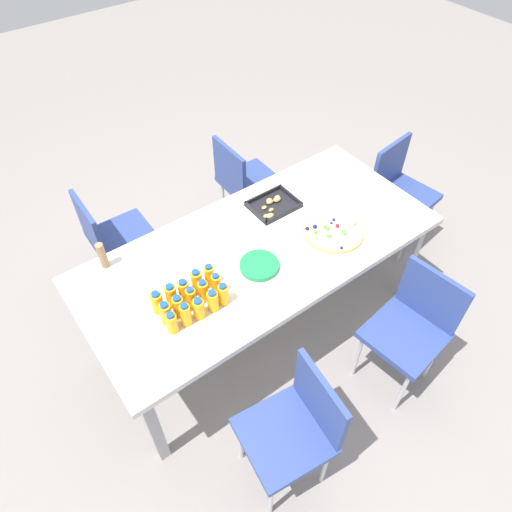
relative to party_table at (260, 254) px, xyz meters
name	(u,v)px	position (x,y,z in m)	size (l,w,h in m)	color
ground_plane	(259,321)	(0.00, 0.00, -0.69)	(12.00, 12.00, 0.00)	gray
party_table	(260,254)	(0.00, 0.00, 0.00)	(2.11, 0.96, 0.75)	silver
chair_near_left	(297,425)	(-0.43, -0.86, -0.19)	(0.45, 0.45, 0.83)	#33478C
chair_far_right	(243,180)	(0.46, 0.82, -0.19)	(0.41, 0.41, 0.83)	#33478C
chair_far_left	(112,236)	(-0.59, 0.85, -0.19)	(0.41, 0.41, 0.83)	#33478C
chair_near_right	(413,323)	(0.48, -0.81, -0.19)	(0.44, 0.44, 0.83)	#33478C
chair_end	(399,187)	(1.34, 0.06, -0.19)	(0.45, 0.45, 0.83)	#33478C
juice_bottle_0	(172,323)	(-0.69, -0.20, 0.12)	(0.06, 0.06, 0.13)	#FAAC14
juice_bottle_1	(186,315)	(-0.61, -0.21, 0.13)	(0.06, 0.06, 0.15)	#F9AC14
juice_bottle_2	(199,309)	(-0.54, -0.21, 0.12)	(0.06, 0.06, 0.13)	#F9AE14
juice_bottle_3	(213,301)	(-0.46, -0.21, 0.13)	(0.06, 0.06, 0.14)	#F9AC14
juice_bottle_4	(223,294)	(-0.39, -0.21, 0.13)	(0.06, 0.06, 0.14)	#F9AE14
juice_bottle_5	(166,313)	(-0.68, -0.14, 0.13)	(0.06, 0.06, 0.14)	#FBAB14
juice_bottle_6	(178,306)	(-0.61, -0.13, 0.12)	(0.06, 0.06, 0.13)	#FAAD14
juice_bottle_7	(191,298)	(-0.53, -0.13, 0.13)	(0.05, 0.05, 0.14)	#F9AF14
juice_bottle_8	(203,291)	(-0.46, -0.13, 0.13)	(0.06, 0.06, 0.14)	#FAAF14
juice_bottle_9	(216,285)	(-0.39, -0.14, 0.13)	(0.05, 0.05, 0.15)	#FAAE14
juice_bottle_10	(157,302)	(-0.69, -0.05, 0.13)	(0.06, 0.06, 0.14)	#FAAF14
juice_bottle_11	(171,296)	(-0.61, -0.06, 0.13)	(0.06, 0.06, 0.15)	#F9AD14
juice_bottle_12	(184,290)	(-0.54, -0.06, 0.13)	(0.06, 0.06, 0.14)	#FAAD14
juice_bottle_13	(197,281)	(-0.46, -0.06, 0.13)	(0.06, 0.06, 0.15)	#FAAB14
juice_bottle_14	(209,275)	(-0.38, -0.06, 0.13)	(0.05, 0.05, 0.14)	#FAAF14
fruit_pizza	(333,231)	(0.42, -0.16, 0.07)	(0.37, 0.37, 0.05)	tan
snack_tray	(273,205)	(0.27, 0.23, 0.07)	(0.29, 0.23, 0.04)	black
plate_stack	(259,265)	(-0.10, -0.12, 0.08)	(0.22, 0.22, 0.03)	#1E8C4C
napkin_stack	(390,227)	(0.72, -0.34, 0.07)	(0.15, 0.15, 0.01)	white
cardboard_tube	(102,256)	(-0.78, 0.39, 0.15)	(0.04, 0.04, 0.17)	#9E7A56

